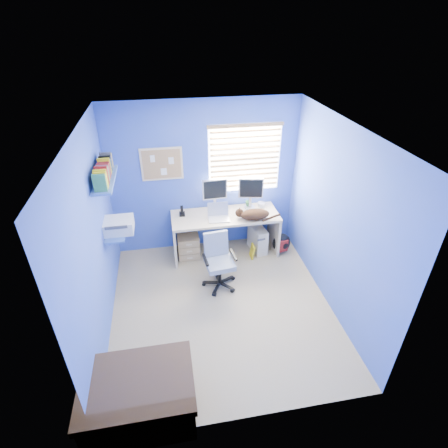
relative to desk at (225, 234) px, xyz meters
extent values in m
cube|color=tan|center=(-0.28, -1.26, -0.37)|extent=(3.00, 3.20, 0.00)
cube|color=white|center=(-0.28, -1.26, 2.13)|extent=(3.00, 3.20, 0.00)
cube|color=blue|center=(-0.28, 0.34, 0.88)|extent=(3.00, 0.01, 2.50)
cube|color=blue|center=(-0.28, -2.86, 0.88)|extent=(3.00, 0.01, 2.50)
cube|color=blue|center=(-1.78, -1.26, 0.88)|extent=(0.01, 3.20, 2.50)
cube|color=blue|center=(1.22, -1.26, 0.88)|extent=(0.01, 3.20, 2.50)
cube|color=beige|center=(0.00, 0.00, 0.00)|extent=(1.73, 0.65, 0.74)
cube|color=silver|center=(-0.12, -0.11, 0.48)|extent=(0.34, 0.28, 0.22)
cube|color=silver|center=(-0.13, 0.23, 0.64)|extent=(0.40, 0.14, 0.54)
cube|color=silver|center=(0.45, 0.17, 0.64)|extent=(0.42, 0.20, 0.54)
cube|color=black|center=(-0.68, 0.12, 0.45)|extent=(0.10, 0.11, 0.17)
imported|color=#347A43|center=(0.43, 0.21, 0.42)|extent=(0.10, 0.09, 0.10)
cylinder|color=silver|center=(0.65, 0.18, 0.41)|extent=(0.13, 0.13, 0.07)
ellipsoid|color=black|center=(0.44, -0.20, 0.45)|extent=(0.51, 0.37, 0.17)
cube|color=beige|center=(0.56, -0.02, -0.14)|extent=(0.26, 0.47, 0.45)
cube|color=tan|center=(-0.62, -0.01, -0.17)|extent=(0.35, 0.28, 0.41)
cube|color=yellow|center=(0.42, -0.22, -0.25)|extent=(0.03, 0.17, 0.24)
ellipsoid|color=black|center=(0.95, -0.15, -0.19)|extent=(0.35, 0.29, 0.36)
cube|color=#4F3A29|center=(-1.35, -2.60, -0.12)|extent=(1.06, 0.75, 0.51)
cylinder|color=black|center=(-0.23, -0.82, -0.34)|extent=(0.53, 0.53, 0.06)
cylinder|color=black|center=(-0.23, -0.82, -0.15)|extent=(0.06, 0.06, 0.32)
cube|color=#8891A9|center=(-0.23, -0.82, 0.05)|extent=(0.43, 0.43, 0.08)
cube|color=#8891A9|center=(-0.25, -0.63, 0.28)|extent=(0.36, 0.10, 0.37)
cube|color=white|center=(0.37, 0.33, 1.18)|extent=(1.15, 0.01, 1.10)
cube|color=tan|center=(0.37, 0.30, 1.18)|extent=(1.10, 0.03, 1.00)
cube|color=beige|center=(-0.93, 0.33, 1.18)|extent=(0.64, 0.02, 0.52)
cube|color=tan|center=(-0.93, 0.32, 1.18)|extent=(0.58, 0.01, 0.46)
cube|color=#436BBE|center=(-1.64, -0.51, 0.55)|extent=(0.26, 0.55, 0.03)
cube|color=silver|center=(-1.60, -0.51, 0.65)|extent=(0.42, 0.34, 0.18)
cube|color=#436BBE|center=(-1.65, -0.51, 1.35)|extent=(0.24, 0.90, 0.03)
cube|color=navy|center=(-1.66, -0.51, 1.48)|extent=(0.15, 0.80, 0.22)
camera|label=1|loc=(-0.88, -4.79, 3.19)|focal=28.00mm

